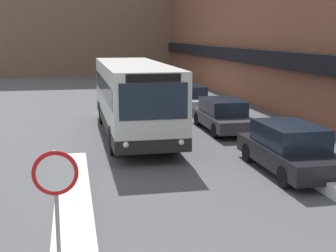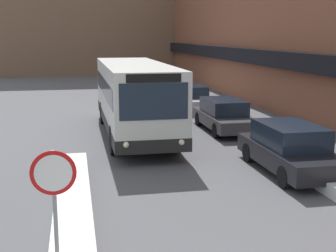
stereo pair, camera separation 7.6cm
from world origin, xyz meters
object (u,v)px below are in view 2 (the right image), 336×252
at_px(city_bus, 134,97).
at_px(parked_car_front, 290,149).
at_px(parked_car_back, 191,98).
at_px(stop_sign, 54,190).
at_px(parked_car_middle, 224,115).

xyz_separation_m(city_bus, parked_car_front, (4.15, -6.46, -0.95)).
height_order(parked_car_back, stop_sign, stop_sign).
distance_m(city_bus, parked_car_back, 7.78).
xyz_separation_m(parked_car_back, stop_sign, (-7.05, -18.72, 1.06)).
xyz_separation_m(parked_car_middle, stop_sign, (-7.05, -12.50, 1.06)).
relative_size(city_bus, parked_car_front, 2.23).
height_order(city_bus, parked_car_middle, city_bus).
distance_m(parked_car_front, parked_car_middle, 6.76).
bearing_deg(parked_car_back, city_bus, -122.55).
distance_m(city_bus, parked_car_middle, 4.28).
bearing_deg(parked_car_middle, stop_sign, -119.41).
distance_m(parked_car_middle, parked_car_back, 6.21).
bearing_deg(parked_car_back, parked_car_middle, -90.00).
height_order(parked_car_middle, parked_car_back, parked_car_middle).
bearing_deg(parked_car_front, stop_sign, -140.82).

